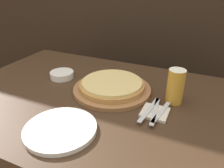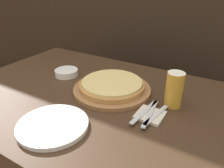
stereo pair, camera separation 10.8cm
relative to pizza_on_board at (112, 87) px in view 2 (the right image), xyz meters
The scene contains 9 objects.
dining_table 0.43m from the pizza_on_board, 134.81° to the right, with size 1.38×0.96×0.77m.
pizza_on_board is the anchor object (origin of this frame).
beer_glass 0.31m from the pizza_on_board, ahead, with size 0.08×0.08×0.16m.
dinner_plate 0.37m from the pizza_on_board, 97.22° to the right, with size 0.27×0.27×0.02m.
side_bowl 0.33m from the pizza_on_board, behind, with size 0.13×0.13×0.04m.
napkin_stack 0.27m from the pizza_on_board, 23.48° to the right, with size 0.11×0.11×0.01m.
fork 0.25m from the pizza_on_board, 25.79° to the right, with size 0.04×0.21×0.00m.
dinner_knife 0.27m from the pizza_on_board, 23.48° to the right, with size 0.04×0.21×0.00m.
spoon 0.29m from the pizza_on_board, 21.53° to the right, with size 0.05×0.18×0.00m.
Camera 2 is at (0.57, -0.75, 1.30)m, focal length 35.00 mm.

